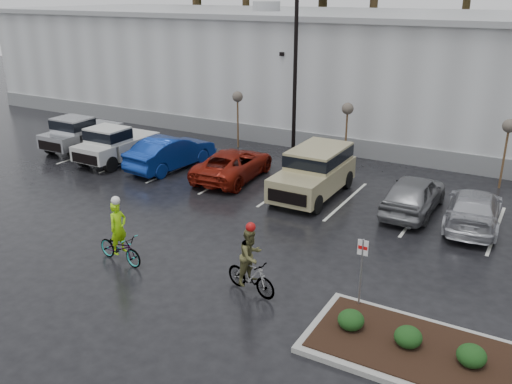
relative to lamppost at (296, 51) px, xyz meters
The scene contains 22 objects.
ground 13.87m from the lamppost, 71.57° to the right, with size 120.00×120.00×0.00m, color black.
warehouse 10.95m from the lamppost, 68.18° to the left, with size 60.50×15.50×7.20m.
wooded_ridge 33.35m from the lamppost, 83.09° to the left, with size 80.00×25.00×6.00m, color #1F3C19.
lamppost is the anchor object (origin of this frame).
sapling_west 5.07m from the lamppost, 165.96° to the left, with size 0.60×0.60×3.20m.
sapling_mid 4.00m from the lamppost, 21.80° to the left, with size 0.60×0.60×3.20m.
sapling_east 10.48m from the lamppost, ahead, with size 0.60×0.60×3.20m.
curb_island 17.93m from the lamppost, 49.76° to the right, with size 8.00×3.00×0.15m, color gray.
mulch_bed 17.90m from the lamppost, 49.76° to the right, with size 7.60×2.60×0.04m, color black.
shrub_a 16.15m from the lamppost, 58.39° to the right, with size 0.70×0.70×0.52m, color #133412.
shrub_b 16.94m from the lamppost, 53.84° to the right, with size 0.70×0.70×0.52m, color #133412.
shrub_c 17.83m from the lamppost, 49.76° to the right, with size 0.70×0.70×0.52m, color #133412.
fire_lane_sign 14.78m from the lamppost, 56.54° to the right, with size 0.30×0.05×2.20m.
pickup_silver 12.75m from the lamppost, 162.71° to the right, with size 2.10×5.20×1.96m, color #B2B5BB, non-canonical shape.
pickup_white 10.22m from the lamppost, 152.04° to the right, with size 2.10×5.20×1.96m, color beige, non-canonical shape.
car_blue 7.98m from the lamppost, 140.42° to the right, with size 1.75×5.03×1.66m, color navy.
car_red 6.42m from the lamppost, 108.72° to the right, with size 2.35×5.10×1.42m, color maroon.
suv_tan 6.89m from the lamppost, 54.43° to the right, with size 2.20×5.10×2.06m, color tan, non-canonical shape.
car_grey 9.56m from the lamppost, 27.68° to the right, with size 1.85×4.59×1.56m, color slate.
car_far_silver 11.55m from the lamppost, 22.74° to the right, with size 1.94×4.76×1.38m, color #B7B8BF.
cyclist_hivis 13.87m from the lamppost, 90.28° to the right, with size 1.99×0.89×2.34m.
cyclist_olive 14.21m from the lamppost, 69.48° to the right, with size 1.83×0.92×2.29m.
Camera 1 is at (7.81, -12.74, 8.53)m, focal length 38.00 mm.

